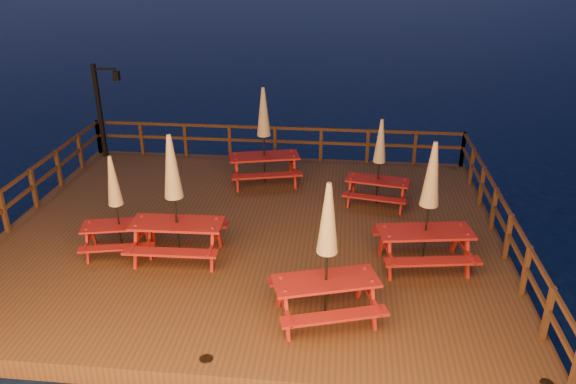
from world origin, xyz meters
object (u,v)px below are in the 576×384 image
picnic_table_1 (379,161)px  picnic_table_2 (116,204)px  lamp_post (103,103)px  picnic_table_0 (429,204)px

picnic_table_1 → picnic_table_2: (-5.86, -3.13, -0.02)m
lamp_post → picnic_table_0: lamp_post is taller
picnic_table_1 → picnic_table_2: bearing=-141.2°
lamp_post → picnic_table_2: 6.44m
picnic_table_0 → picnic_table_1: 3.15m
lamp_post → picnic_table_2: bearing=-65.6°
lamp_post → picnic_table_0: 11.00m
picnic_table_0 → picnic_table_1: picnic_table_0 is taller
lamp_post → picnic_table_2: (2.65, -5.84, -0.59)m
picnic_table_0 → picnic_table_1: (-0.87, 3.02, -0.25)m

